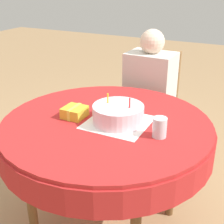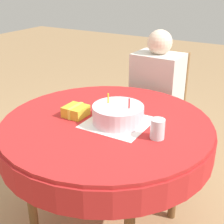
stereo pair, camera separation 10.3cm
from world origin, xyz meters
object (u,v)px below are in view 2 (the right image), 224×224
(person, at_px, (155,91))
(birthday_cake, at_px, (118,114))
(gift_box, at_px, (76,111))
(drinking_glass, at_px, (158,129))
(chair, at_px, (159,107))

(person, height_order, birthday_cake, person)
(birthday_cake, height_order, gift_box, birthday_cake)
(drinking_glass, relative_size, gift_box, 0.80)
(chair, distance_m, person, 0.19)
(birthday_cake, bearing_deg, person, 97.87)
(drinking_glass, bearing_deg, person, 113.46)
(chair, bearing_deg, birthday_cake, -81.11)
(person, bearing_deg, birthday_cake, -80.03)
(chair, distance_m, drinking_glass, 0.99)
(chair, distance_m, gift_box, 0.92)
(person, xyz_separation_m, birthday_cake, (0.10, -0.74, 0.12))
(drinking_glass, bearing_deg, gift_box, 179.00)
(drinking_glass, bearing_deg, chair, 111.07)
(birthday_cake, xyz_separation_m, gift_box, (-0.24, -0.04, -0.02))
(person, distance_m, birthday_cake, 0.75)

